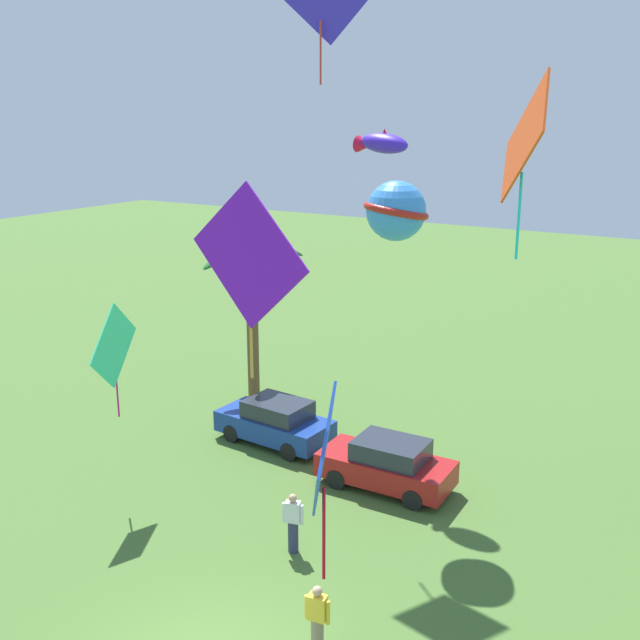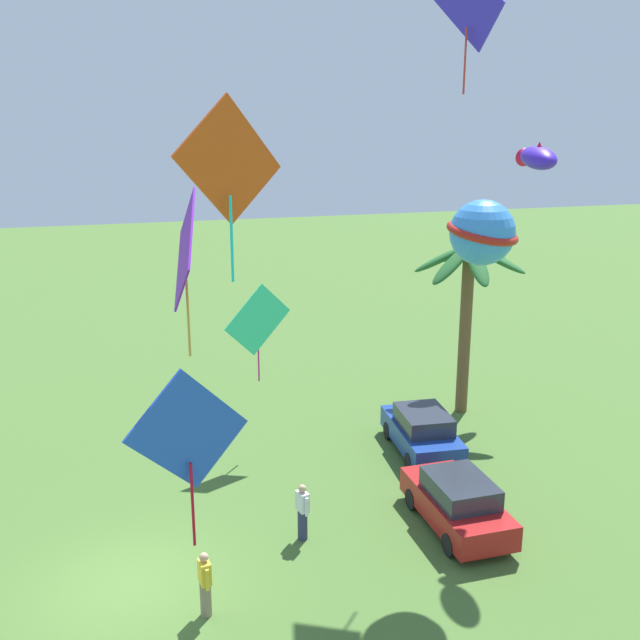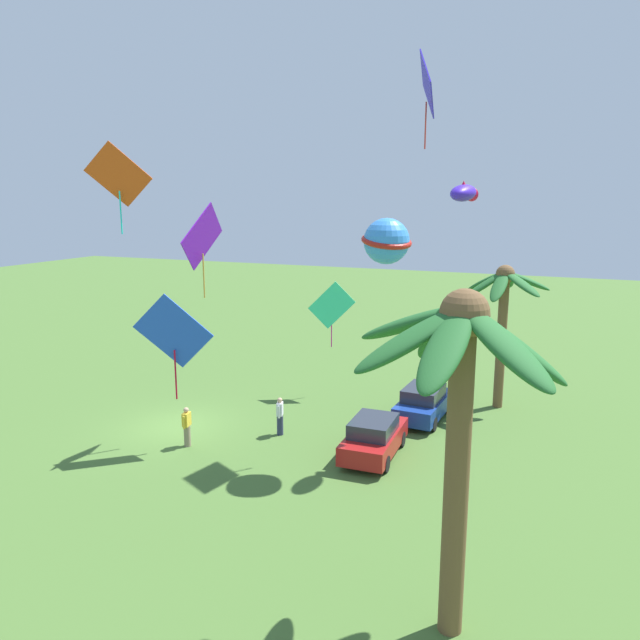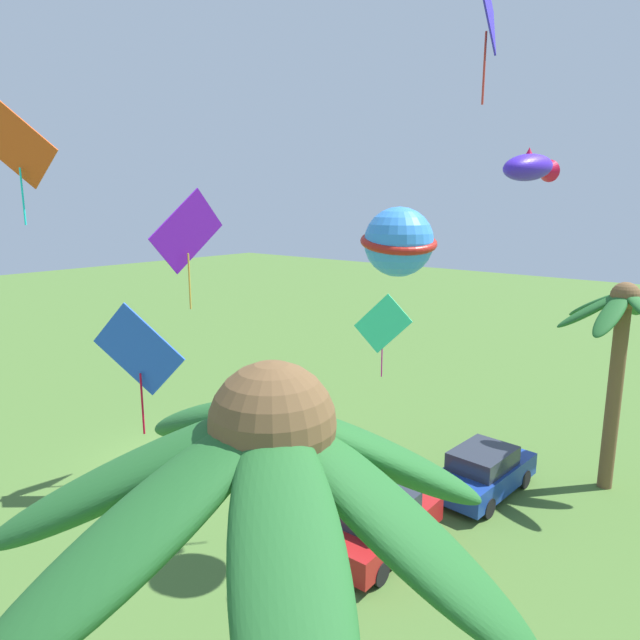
% 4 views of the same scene
% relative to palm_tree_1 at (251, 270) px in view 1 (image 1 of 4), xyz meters
% --- Properties ---
extents(palm_tree_1, '(3.99, 3.98, 6.65)m').
position_rel_palm_tree_1_xyz_m(palm_tree_1, '(0.00, 0.00, 0.00)').
color(palm_tree_1, brown).
rests_on(palm_tree_1, ground).
extents(parked_car_0, '(4.00, 1.95, 1.51)m').
position_rel_palm_tree_1_xyz_m(parked_car_0, '(2.93, -2.82, -4.31)').
color(parked_car_0, navy).
rests_on(parked_car_0, ground).
extents(parked_car_1, '(3.94, 1.82, 1.51)m').
position_rel_palm_tree_1_xyz_m(parked_car_1, '(7.47, -3.68, -4.31)').
color(parked_car_1, '#A51919').
rests_on(parked_car_1, ground).
extents(spectator_0, '(0.53, 0.32, 1.59)m').
position_rel_palm_tree_1_xyz_m(spectator_0, '(6.95, -7.87, -4.24)').
color(spectator_0, '#2D3351').
rests_on(spectator_0, ground).
extents(spectator_1, '(0.55, 0.28, 1.59)m').
position_rel_palm_tree_1_xyz_m(spectator_1, '(9.40, -10.72, -4.24)').
color(spectator_1, gray).
rests_on(spectator_1, ground).
extents(kite_diamond_0, '(1.41, 2.67, 4.14)m').
position_rel_palm_tree_1_xyz_m(kite_diamond_0, '(9.67, -10.92, -0.45)').
color(kite_diamond_0, blue).
extents(kite_ball_1, '(2.53, 2.53, 1.62)m').
position_rel_palm_tree_1_xyz_m(kite_ball_1, '(7.40, -3.37, 3.03)').
color(kite_ball_1, '#398BED').
extents(kite_fish_3, '(1.92, 1.04, 0.79)m').
position_rel_palm_tree_1_xyz_m(kite_fish_3, '(5.73, -1.03, 4.69)').
color(kite_fish_3, '#3E1FC4').
extents(kite_diamond_4, '(1.06, 1.78, 2.80)m').
position_rel_palm_tree_1_xyz_m(kite_diamond_4, '(12.79, -10.37, 5.18)').
color(kite_diamond_4, '#E04915').
extents(kite_diamond_5, '(2.71, 0.64, 3.74)m').
position_rel_palm_tree_1_xyz_m(kite_diamond_5, '(7.90, -10.67, 2.99)').
color(kite_diamond_5, '#7416C7').
extents(kite_diamond_6, '(0.61, 2.28, 3.26)m').
position_rel_palm_tree_1_xyz_m(kite_diamond_6, '(1.13, -7.90, -0.63)').
color(kite_diamond_6, '#37EDA0').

